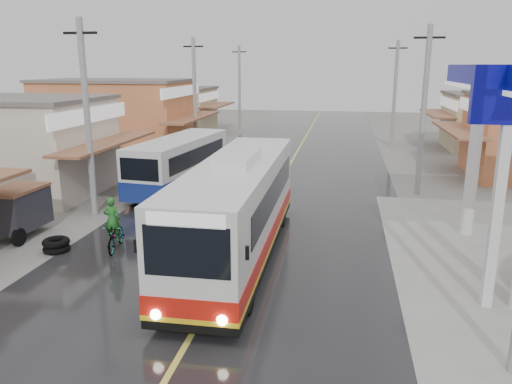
% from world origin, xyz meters
% --- Properties ---
extents(ground, '(120.00, 120.00, 0.00)m').
position_xyz_m(ground, '(0.00, 0.00, 0.00)').
color(ground, slate).
rests_on(ground, ground).
extents(road, '(12.00, 90.00, 0.02)m').
position_xyz_m(road, '(0.00, 15.00, 0.01)').
color(road, black).
rests_on(road, ground).
extents(centre_line, '(0.15, 90.00, 0.01)m').
position_xyz_m(centre_line, '(0.00, 15.00, 0.02)').
color(centre_line, '#D8CC4C').
rests_on(centre_line, road).
extents(shopfronts_left, '(11.00, 44.00, 5.20)m').
position_xyz_m(shopfronts_left, '(-13.00, 18.00, 0.00)').
color(shopfronts_left, tan).
rests_on(shopfronts_left, ground).
extents(utility_poles_left, '(1.60, 50.00, 8.00)m').
position_xyz_m(utility_poles_left, '(-7.00, 16.00, 0.00)').
color(utility_poles_left, gray).
rests_on(utility_poles_left, ground).
extents(utility_poles_right, '(1.60, 36.00, 8.00)m').
position_xyz_m(utility_poles_right, '(7.00, 15.00, 0.00)').
color(utility_poles_right, gray).
rests_on(utility_poles_right, ground).
extents(coach_bus, '(2.65, 11.09, 3.45)m').
position_xyz_m(coach_bus, '(0.05, 5.36, 1.67)').
color(coach_bus, silver).
rests_on(coach_bus, road).
extents(second_bus, '(3.05, 8.18, 2.65)m').
position_xyz_m(second_bus, '(-4.72, 13.59, 1.43)').
color(second_bus, silver).
rests_on(second_bus, road).
extents(cyclist, '(0.93, 1.85, 1.91)m').
position_xyz_m(cyclist, '(-4.25, 5.22, 0.63)').
color(cyclist, black).
rests_on(cyclist, ground).
extents(tricycle_near, '(1.63, 2.44, 1.84)m').
position_xyz_m(tricycle_near, '(-8.40, 5.93, 1.05)').
color(tricycle_near, '#26262D').
rests_on(tricycle_near, ground).
extents(tyre_stack, '(0.91, 0.91, 0.47)m').
position_xyz_m(tyre_stack, '(-6.16, 4.68, 0.23)').
color(tyre_stack, black).
rests_on(tyre_stack, ground).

